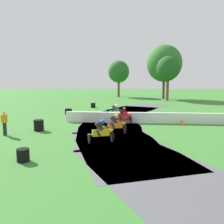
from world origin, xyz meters
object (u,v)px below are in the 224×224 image
(motorcycle_trailing_orange, at_px, (116,124))
(tire_stack_mid_b, at_px, (39,125))
(motorcycle_lead_green, at_px, (116,112))
(track_marshal, at_px, (4,123))
(tire_stack_mid_a, at_px, (68,112))
(motorcycle_chase_red, at_px, (123,116))
(tire_stack_far, at_px, (23,155))
(tire_stack_near, at_px, (93,105))
(traffic_cone, at_px, (182,122))
(motorcycle_fourth_yellow, at_px, (102,132))

(motorcycle_trailing_orange, height_order, tire_stack_mid_b, motorcycle_trailing_orange)
(motorcycle_lead_green, bearing_deg, track_marshal, -136.71)
(tire_stack_mid_a, bearing_deg, motorcycle_chase_red, -39.92)
(tire_stack_mid_b, height_order, tire_stack_far, tire_stack_mid_b)
(tire_stack_mid_b, bearing_deg, tire_stack_far, -77.59)
(motorcycle_trailing_orange, height_order, track_marshal, track_marshal)
(tire_stack_near, distance_m, tire_stack_far, 19.85)
(tire_stack_mid_a, xyz_separation_m, traffic_cone, (10.40, -5.09, -0.08))
(motorcycle_fourth_yellow, distance_m, tire_stack_mid_a, 11.55)
(motorcycle_chase_red, height_order, motorcycle_trailing_orange, motorcycle_trailing_orange)
(motorcycle_chase_red, xyz_separation_m, motorcycle_trailing_orange, (-0.55, -3.73, 0.00))
(motorcycle_trailing_orange, relative_size, tire_stack_far, 2.79)
(tire_stack_mid_a, bearing_deg, motorcycle_trailing_orange, -58.94)
(tire_stack_near, bearing_deg, tire_stack_mid_a, -108.88)
(tire_stack_far, xyz_separation_m, traffic_cone, (9.50, 9.04, -0.08))
(tire_stack_far, bearing_deg, traffic_cone, 43.57)
(motorcycle_trailing_orange, bearing_deg, tire_stack_far, -126.50)
(motorcycle_chase_red, xyz_separation_m, traffic_cone, (4.75, -0.37, -0.43))
(tire_stack_near, bearing_deg, motorcycle_lead_green, -69.28)
(tire_stack_near, xyz_separation_m, traffic_cone, (8.45, -10.78, -0.08))
(tire_stack_near, bearing_deg, track_marshal, -106.03)
(motorcycle_fourth_yellow, bearing_deg, motorcycle_trailing_orange, 70.52)
(motorcycle_lead_green, distance_m, track_marshal, 10.01)
(motorcycle_trailing_orange, bearing_deg, motorcycle_lead_green, 91.17)
(motorcycle_lead_green, xyz_separation_m, traffic_cone, (5.43, -2.79, -0.43))
(motorcycle_chase_red, bearing_deg, motorcycle_fourth_yellow, -102.73)
(motorcycle_chase_red, distance_m, tire_stack_mid_a, 7.37)
(motorcycle_fourth_yellow, relative_size, tire_stack_mid_a, 2.38)
(motorcycle_trailing_orange, bearing_deg, tire_stack_near, 102.54)
(tire_stack_mid_a, height_order, tire_stack_mid_b, tire_stack_mid_b)
(motorcycle_chase_red, xyz_separation_m, tire_stack_far, (-4.75, -9.41, -0.35))
(motorcycle_chase_red, height_order, tire_stack_near, motorcycle_chase_red)
(motorcycle_fourth_yellow, distance_m, tire_stack_far, 4.83)
(motorcycle_lead_green, relative_size, tire_stack_mid_a, 2.41)
(motorcycle_chase_red, relative_size, motorcycle_fourth_yellow, 1.00)
(motorcycle_chase_red, relative_size, motorcycle_trailing_orange, 1.00)
(motorcycle_chase_red, relative_size, tire_stack_mid_a, 2.38)
(tire_stack_near, bearing_deg, traffic_cone, -51.90)
(track_marshal, distance_m, traffic_cone, 13.37)
(motorcycle_trailing_orange, xyz_separation_m, track_marshal, (-7.41, -0.70, 0.16))
(tire_stack_far, bearing_deg, tire_stack_near, 86.96)
(motorcycle_fourth_yellow, height_order, tire_stack_near, motorcycle_fourth_yellow)
(tire_stack_mid_b, bearing_deg, tire_stack_mid_a, 86.14)
(traffic_cone, bearing_deg, tire_stack_near, 128.10)
(tire_stack_mid_b, bearing_deg, track_marshal, -141.03)
(motorcycle_lead_green, bearing_deg, motorcycle_trailing_orange, -88.83)
(tire_stack_far, bearing_deg, track_marshal, 122.91)
(motorcycle_chase_red, bearing_deg, motorcycle_lead_green, 105.65)
(tire_stack_far, distance_m, traffic_cone, 13.12)
(tire_stack_mid_b, relative_size, traffic_cone, 1.82)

